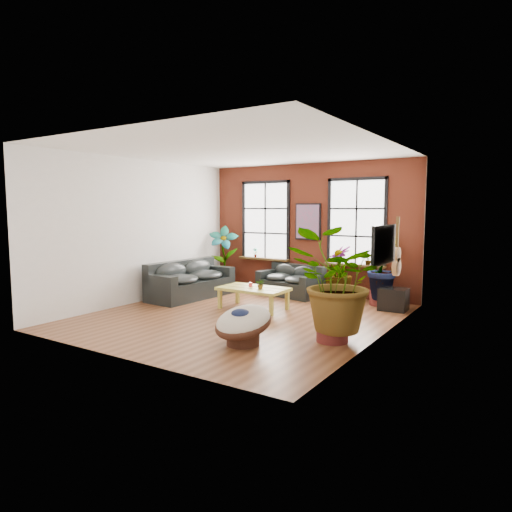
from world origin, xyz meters
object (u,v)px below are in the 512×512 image
(sofa_left, at_px, (190,281))
(papasan_chair, at_px, (243,323))
(sofa_back, at_px, (291,282))
(coffee_table, at_px, (253,290))

(sofa_left, distance_m, papasan_chair, 4.43)
(sofa_back, relative_size, coffee_table, 1.22)
(coffee_table, xyz_separation_m, papasan_chair, (1.36, -2.42, -0.07))
(coffee_table, height_order, papasan_chair, papasan_chair)
(sofa_left, height_order, coffee_table, sofa_left)
(sofa_back, relative_size, sofa_left, 0.78)
(coffee_table, bearing_deg, sofa_left, 172.53)
(sofa_left, bearing_deg, papasan_chair, -124.27)
(sofa_back, xyz_separation_m, coffee_table, (0.07, -1.96, 0.08))
(sofa_back, bearing_deg, sofa_left, -128.55)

